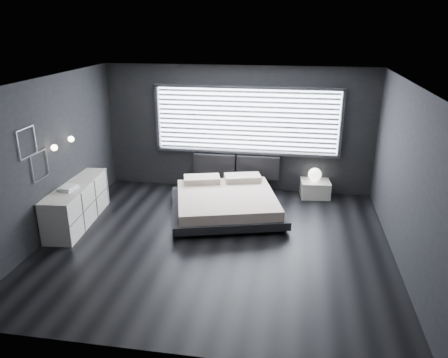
# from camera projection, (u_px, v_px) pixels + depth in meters

# --- Properties ---
(room) EXTENTS (6.04, 6.00, 2.80)m
(room) POSITION_uv_depth(u_px,v_px,m) (216.00, 168.00, 7.20)
(room) COLOR black
(room) RESTS_ON ground
(window) EXTENTS (4.14, 0.09, 1.52)m
(window) POSITION_uv_depth(u_px,v_px,m) (247.00, 121.00, 9.60)
(window) COLOR white
(window) RESTS_ON ground
(headboard) EXTENTS (1.96, 0.16, 0.52)m
(headboard) POSITION_uv_depth(u_px,v_px,m) (236.00, 166.00, 9.94)
(headboard) COLOR black
(headboard) RESTS_ON ground
(sconce_near) EXTENTS (0.18, 0.11, 0.11)m
(sconce_near) POSITION_uv_depth(u_px,v_px,m) (54.00, 148.00, 7.62)
(sconce_near) COLOR silver
(sconce_near) RESTS_ON ground
(sconce_far) EXTENTS (0.18, 0.11, 0.11)m
(sconce_far) POSITION_uv_depth(u_px,v_px,m) (71.00, 139.00, 8.18)
(sconce_far) COLOR silver
(sconce_far) RESTS_ON ground
(wall_art_upper) EXTENTS (0.01, 0.48, 0.48)m
(wall_art_upper) POSITION_uv_depth(u_px,v_px,m) (27.00, 143.00, 7.00)
(wall_art_upper) COLOR #47474C
(wall_art_upper) RESTS_ON ground
(wall_art_lower) EXTENTS (0.01, 0.48, 0.48)m
(wall_art_lower) POSITION_uv_depth(u_px,v_px,m) (40.00, 166.00, 7.39)
(wall_art_lower) COLOR #47474C
(wall_art_lower) RESTS_ON ground
(bed) EXTENTS (2.62, 2.55, 0.56)m
(bed) POSITION_uv_depth(u_px,v_px,m) (226.00, 202.00, 8.78)
(bed) COLOR black
(bed) RESTS_ON ground
(nightstand) EXTENTS (0.67, 0.58, 0.37)m
(nightstand) POSITION_uv_depth(u_px,v_px,m) (315.00, 189.00, 9.67)
(nightstand) COLOR silver
(nightstand) RESTS_ON ground
(orb_lamp) EXTENTS (0.29, 0.29, 0.29)m
(orb_lamp) POSITION_uv_depth(u_px,v_px,m) (315.00, 174.00, 9.58)
(orb_lamp) COLOR white
(orb_lamp) RESTS_ON nightstand
(dresser) EXTENTS (0.71, 2.01, 0.79)m
(dresser) POSITION_uv_depth(u_px,v_px,m) (77.00, 204.00, 8.34)
(dresser) COLOR silver
(dresser) RESTS_ON ground
(book_stack) EXTENTS (0.31, 0.38, 0.07)m
(book_stack) POSITION_uv_depth(u_px,v_px,m) (68.00, 188.00, 7.95)
(book_stack) COLOR silver
(book_stack) RESTS_ON dresser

